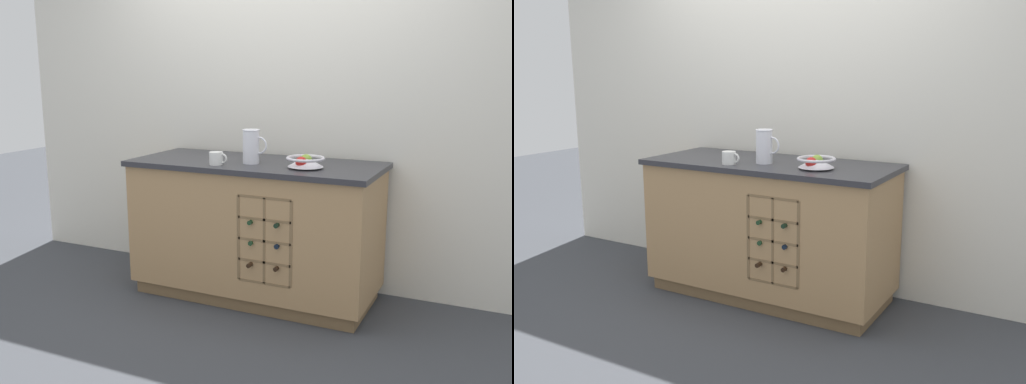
{
  "view_description": "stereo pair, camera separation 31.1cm",
  "coord_description": "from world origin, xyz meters",
  "views": [
    {
      "loc": [
        1.55,
        -3.34,
        1.52
      ],
      "look_at": [
        0.0,
        0.0,
        0.72
      ],
      "focal_mm": 40.0,
      "sensor_mm": 36.0,
      "label": 1
    },
    {
      "loc": [
        1.83,
        -3.2,
        1.52
      ],
      "look_at": [
        0.0,
        0.0,
        0.72
      ],
      "focal_mm": 40.0,
      "sensor_mm": 36.0,
      "label": 2
    }
  ],
  "objects": [
    {
      "name": "fruit_bowl",
      "position": [
        0.38,
        -0.1,
        0.97
      ],
      "size": [
        0.24,
        0.24,
        0.08
      ],
      "color": "silver",
      "rests_on": "kitchen_island"
    },
    {
      "name": "ceramic_mug",
      "position": [
        -0.18,
        -0.21,
        0.96
      ],
      "size": [
        0.12,
        0.09,
        0.08
      ],
      "color": "white",
      "rests_on": "kitchen_island"
    },
    {
      "name": "back_wall",
      "position": [
        0.0,
        0.4,
        1.27
      ],
      "size": [
        4.4,
        0.06,
        2.55
      ],
      "primitive_type": "cube",
      "color": "silver",
      "rests_on": "ground_plane"
    },
    {
      "name": "white_pitcher",
      "position": [
        0.0,
        -0.08,
        1.04
      ],
      "size": [
        0.17,
        0.11,
        0.22
      ],
      "color": "white",
      "rests_on": "kitchen_island"
    },
    {
      "name": "kitchen_island",
      "position": [
        0.0,
        -0.0,
        0.47
      ],
      "size": [
        1.64,
        0.73,
        0.92
      ],
      "color": "brown",
      "rests_on": "ground_plane"
    },
    {
      "name": "ground_plane",
      "position": [
        0.0,
        0.0,
        0.0
      ],
      "size": [
        14.0,
        14.0,
        0.0
      ],
      "primitive_type": "plane",
      "color": "#383A3F"
    }
  ]
}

